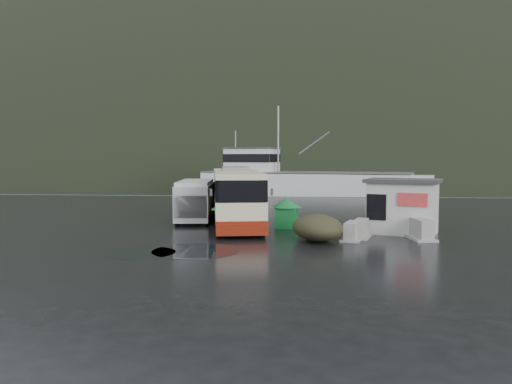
# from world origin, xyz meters

# --- Properties ---
(ground) EXTENTS (160.00, 160.00, 0.00)m
(ground) POSITION_xyz_m (0.00, 0.00, 0.00)
(ground) COLOR black
(ground) RESTS_ON ground
(harbor_water) EXTENTS (300.00, 180.00, 0.02)m
(harbor_water) POSITION_xyz_m (0.00, 110.00, 0.00)
(harbor_water) COLOR black
(harbor_water) RESTS_ON ground
(quay_edge) EXTENTS (160.00, 0.60, 1.50)m
(quay_edge) POSITION_xyz_m (0.00, 20.00, 0.00)
(quay_edge) COLOR #999993
(quay_edge) RESTS_ON ground
(headland) EXTENTS (780.00, 540.00, 570.00)m
(headland) POSITION_xyz_m (10.00, 250.00, 0.00)
(headland) COLOR black
(headland) RESTS_ON ground
(coach_bus) EXTENTS (4.66, 11.13, 3.05)m
(coach_bus) POSITION_xyz_m (-0.77, 1.64, 0.00)
(coach_bus) COLOR beige
(coach_bus) RESTS_ON ground
(white_van) EXTENTS (2.49, 5.61, 2.27)m
(white_van) POSITION_xyz_m (-3.19, 2.65, 0.00)
(white_van) COLOR silver
(white_van) RESTS_ON ground
(waste_bin_left) EXTENTS (1.26, 1.26, 1.46)m
(waste_bin_left) POSITION_xyz_m (-0.94, -0.79, 0.00)
(waste_bin_left) COLOR #136E30
(waste_bin_left) RESTS_ON ground
(waste_bin_right) EXTENTS (1.19, 1.19, 1.51)m
(waste_bin_right) POSITION_xyz_m (1.99, 0.21, 0.00)
(waste_bin_right) COLOR #136E30
(waste_bin_right) RESTS_ON ground
(dome_tent) EXTENTS (2.75, 3.32, 1.13)m
(dome_tent) POSITION_xyz_m (3.42, -3.53, 0.00)
(dome_tent) COLOR #32331E
(dome_tent) RESTS_ON ground
(ticket_kiosk) EXTENTS (3.91, 3.45, 2.54)m
(ticket_kiosk) POSITION_xyz_m (7.44, -1.04, 0.00)
(ticket_kiosk) COLOR silver
(ticket_kiosk) RESTS_ON ground
(jersey_barrier_a) EXTENTS (1.20, 1.76, 0.80)m
(jersey_barrier_a) POSITION_xyz_m (5.34, -2.52, 0.00)
(jersey_barrier_a) COLOR #999993
(jersey_barrier_a) RESTS_ON ground
(jersey_barrier_b) EXTENTS (1.18, 1.72, 0.78)m
(jersey_barrier_b) POSITION_xyz_m (4.90, -3.23, 0.00)
(jersey_barrier_b) COLOR #999993
(jersey_barrier_b) RESTS_ON ground
(jersey_barrier_c) EXTENTS (1.14, 1.90, 0.89)m
(jersey_barrier_c) POSITION_xyz_m (7.86, -2.77, 0.00)
(jersey_barrier_c) COLOR #999993
(jersey_barrier_c) RESTS_ON ground
(fishing_trawler) EXTENTS (26.92, 12.35, 10.53)m
(fishing_trawler) POSITION_xyz_m (3.05, 29.35, 0.00)
(fishing_trawler) COLOR silver
(fishing_trawler) RESTS_ON ground
(puddles) EXTENTS (4.90, 3.49, 0.01)m
(puddles) POSITION_xyz_m (-2.01, -6.52, 0.01)
(puddles) COLOR black
(puddles) RESTS_ON ground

